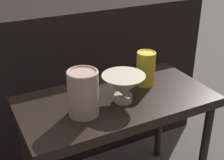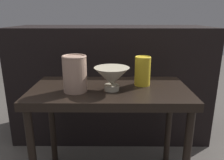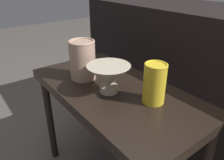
{
  "view_description": "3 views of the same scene",
  "coord_description": "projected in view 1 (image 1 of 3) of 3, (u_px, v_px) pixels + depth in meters",
  "views": [
    {
      "loc": [
        -0.51,
        -0.95,
        1.16
      ],
      "look_at": [
        -0.02,
        -0.01,
        0.63
      ],
      "focal_mm": 50.0,
      "sensor_mm": 36.0,
      "label": 1
    },
    {
      "loc": [
        0.02,
        -1.02,
        0.89
      ],
      "look_at": [
        0.01,
        -0.06,
        0.6
      ],
      "focal_mm": 35.0,
      "sensor_mm": 36.0,
      "label": 2
    },
    {
      "loc": [
        0.62,
        -0.48,
        0.97
      ],
      "look_at": [
        0.04,
        -0.04,
        0.61
      ],
      "focal_mm": 35.0,
      "sensor_mm": 36.0,
      "label": 3
    }
  ],
  "objects": [
    {
      "name": "table",
      "position": [
        116.0,
        112.0,
        1.27
      ],
      "size": [
        0.78,
        0.4,
        0.55
      ],
      "color": "black",
      "rests_on": "ground_plane"
    },
    {
      "name": "couch_backdrop",
      "position": [
        68.0,
        75.0,
        1.76
      ],
      "size": [
        1.39,
        0.5,
        0.82
      ],
      "color": "black",
      "rests_on": "ground_plane"
    },
    {
      "name": "bowl",
      "position": [
        123.0,
        86.0,
        1.19
      ],
      "size": [
        0.17,
        0.17,
        0.11
      ],
      "color": "#B2A88E",
      "rests_on": "table"
    },
    {
      "name": "vase_textured_left",
      "position": [
        83.0,
        92.0,
        1.1
      ],
      "size": [
        0.11,
        0.11,
        0.17
      ],
      "color": "tan",
      "rests_on": "table"
    },
    {
      "name": "vase_colorful_right",
      "position": [
        146.0,
        68.0,
        1.32
      ],
      "size": [
        0.08,
        0.08,
        0.15
      ],
      "color": "gold",
      "rests_on": "table"
    }
  ]
}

